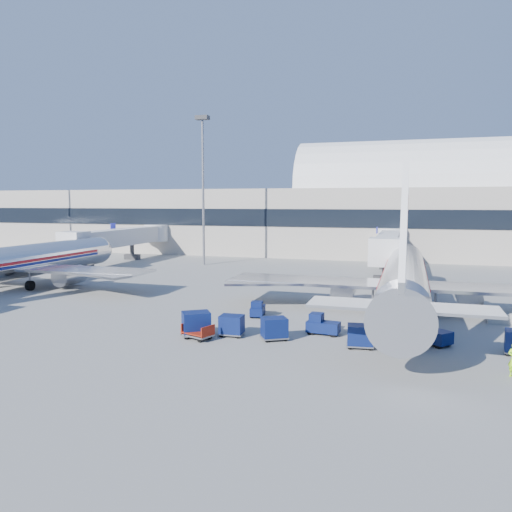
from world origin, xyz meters
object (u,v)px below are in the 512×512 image
(cart_train_a, at_px, (274,328))
(barrier_near, at_px, (508,319))
(tug_right, at_px, (431,333))
(tug_left, at_px, (257,309))
(cart_train_b, at_px, (232,325))
(mast_west, at_px, (203,168))
(cart_train_c, at_px, (196,323))
(jetbridge_near, at_px, (389,244))
(cart_solo_near, at_px, (360,336))
(tug_lead, at_px, (322,325))
(airliner_mid, at_px, (17,262))
(airliner_main, at_px, (404,279))
(jetbridge_mid, at_px, (125,237))
(cart_open_red, at_px, (198,334))

(cart_train_a, bearing_deg, barrier_near, -0.71)
(tug_right, bearing_deg, cart_train_a, -126.87)
(tug_left, distance_m, cart_train_b, 6.49)
(tug_left, relative_size, cart_train_b, 1.26)
(mast_west, xyz_separation_m, tug_left, (18.16, -31.09, -14.16))
(mast_west, bearing_deg, cart_train_c, -67.69)
(cart_train_c, bearing_deg, cart_train_a, -25.26)
(jetbridge_near, bearing_deg, cart_train_c, -106.76)
(cart_train_b, xyz_separation_m, cart_solo_near, (9.19, -0.25, 0.01))
(tug_lead, bearing_deg, tug_left, 152.28)
(airliner_mid, distance_m, cart_solo_near, 41.32)
(cart_solo_near, bearing_deg, airliner_main, 71.10)
(jetbridge_near, bearing_deg, tug_left, -106.49)
(jetbridge_mid, distance_m, cart_train_c, 49.60)
(airliner_main, xyz_separation_m, tug_left, (-11.84, -5.60, -2.30))
(jetbridge_mid, height_order, tug_right, jetbridge_mid)
(tug_right, height_order, cart_solo_near, tug_right)
(airliner_mid, bearing_deg, cart_train_c, -24.99)
(jetbridge_near, bearing_deg, cart_train_a, -99.14)
(tug_left, bearing_deg, cart_train_a, -161.79)
(cart_train_c, bearing_deg, mast_west, 79.06)
(tug_lead, bearing_deg, cart_train_b, -153.08)
(mast_west, relative_size, barrier_near, 7.53)
(airliner_main, bearing_deg, cart_solo_near, -101.99)
(tug_lead, relative_size, cart_solo_near, 1.30)
(airliner_mid, distance_m, cart_train_c, 30.71)
(mast_west, height_order, cart_train_c, mast_west)
(barrier_near, distance_m, cart_train_b, 22.01)
(tug_left, xyz_separation_m, cart_open_red, (-1.93, -8.01, -0.24))
(mast_west, bearing_deg, tug_right, -47.93)
(jetbridge_near, height_order, cart_solo_near, jetbridge_near)
(barrier_near, bearing_deg, cart_open_red, -152.99)
(jetbridge_mid, relative_size, cart_train_b, 15.44)
(tug_left, bearing_deg, tug_lead, -131.36)
(tug_lead, bearing_deg, airliner_main, 65.20)
(jetbridge_mid, relative_size, cart_train_c, 10.72)
(jetbridge_near, relative_size, cart_train_a, 12.22)
(tug_right, height_order, cart_train_c, cart_train_c)
(tug_right, distance_m, cart_train_a, 10.75)
(mast_west, height_order, tug_lead, mast_west)
(cart_train_a, distance_m, cart_solo_near, 5.97)
(tug_left, relative_size, cart_train_c, 0.88)
(cart_open_red, bearing_deg, tug_left, 95.67)
(airliner_mid, relative_size, jetbridge_near, 1.35)
(tug_lead, height_order, cart_solo_near, cart_solo_near)
(cart_solo_near, bearing_deg, tug_right, 21.59)
(cart_train_a, relative_size, cart_open_red, 0.94)
(tug_lead, height_order, cart_train_a, cart_train_a)
(airliner_mid, height_order, barrier_near, airliner_mid)
(tug_lead, bearing_deg, cart_solo_near, -36.06)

